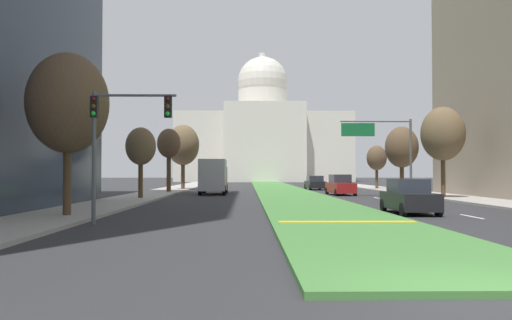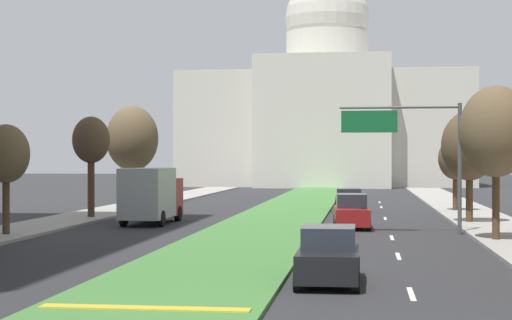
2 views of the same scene
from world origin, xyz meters
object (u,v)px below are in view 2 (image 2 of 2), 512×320
at_px(street_tree_right_mid, 496,132).
at_px(street_tree_left_far, 91,142).
at_px(box_truck_delivery, 151,195).
at_px(street_tree_right_distant, 455,159).
at_px(street_tree_left_distant, 132,139).
at_px(capitol_building, 327,117).
at_px(sedan_midblock, 351,212).
at_px(overhead_guide_sign, 413,140).
at_px(street_tree_right_far, 469,146).
at_px(sedan_lead_stopped, 329,257).
at_px(street_tree_left_mid, 6,155).
at_px(sedan_distant, 349,201).

xyz_separation_m(street_tree_right_mid, street_tree_left_far, (-22.53, 11.75, -0.18)).
bearing_deg(street_tree_right_mid, box_truck_delivery, 154.42).
height_order(street_tree_right_mid, street_tree_right_distant, street_tree_right_mid).
xyz_separation_m(street_tree_right_mid, street_tree_left_distant, (-22.15, 19.80, 0.18)).
xyz_separation_m(capitol_building, sedan_midblock, (4.58, -74.64, -8.73)).
relative_size(capitol_building, overhead_guide_sign, 5.99).
xyz_separation_m(street_tree_right_distant, sedan_midblock, (-6.95, -14.26, -2.84)).
bearing_deg(street_tree_right_far, street_tree_left_distant, 157.54).
distance_m(street_tree_left_far, sedan_lead_stopped, 29.80).
bearing_deg(overhead_guide_sign, street_tree_right_far, 61.74).
xyz_separation_m(overhead_guide_sign, street_tree_left_distant, (-18.74, 15.76, 0.45)).
bearing_deg(street_tree_left_mid, street_tree_right_mid, 0.60).
bearing_deg(street_tree_right_far, sedan_lead_stopped, -106.34).
bearing_deg(street_tree_right_far, street_tree_left_far, 177.06).
xyz_separation_m(sedan_lead_stopped, sedan_midblock, (0.38, 20.36, 0.05)).
relative_size(sedan_distant, box_truck_delivery, 0.71).
xyz_separation_m(street_tree_left_far, sedan_distant, (15.64, 9.20, -3.99)).
height_order(street_tree_left_mid, street_tree_right_far, street_tree_right_far).
bearing_deg(street_tree_right_mid, street_tree_right_far, 89.39).
height_order(overhead_guide_sign, street_tree_right_distant, overhead_guide_sign).
bearing_deg(sedan_distant, overhead_guide_sign, -78.38).
height_order(overhead_guide_sign, street_tree_left_far, overhead_guide_sign).
xyz_separation_m(capitol_building, street_tree_left_far, (-11.44, -69.94, -4.82)).
distance_m(capitol_building, street_tree_left_mid, 82.96).
relative_size(overhead_guide_sign, sedan_lead_stopped, 1.54).
bearing_deg(street_tree_right_mid, sedan_distant, 108.21).
xyz_separation_m(overhead_guide_sign, sedan_distant, (-3.48, 16.92, -3.90)).
bearing_deg(overhead_guide_sign, street_tree_right_distant, 77.45).
bearing_deg(sedan_midblock, sedan_distant, 91.57).
bearing_deg(street_tree_right_distant, street_tree_right_mid, -91.16).
bearing_deg(sedan_midblock, box_truck_delivery, 172.38).
height_order(street_tree_left_mid, street_tree_right_mid, street_tree_right_mid).
height_order(street_tree_left_far, street_tree_right_far, street_tree_right_far).
bearing_deg(street_tree_left_far, street_tree_left_mid, -91.18).
relative_size(capitol_building, street_tree_right_mid, 5.55).
bearing_deg(sedan_distant, street_tree_left_far, -149.54).
bearing_deg(sedan_lead_stopped, street_tree_left_far, 121.97).
relative_size(capitol_building, street_tree_right_distant, 7.49).
bearing_deg(street_tree_left_mid, street_tree_right_distant, 42.88).
height_order(street_tree_right_mid, sedan_distant, street_tree_right_mid).
bearing_deg(overhead_guide_sign, sedan_distant, 101.62).
bearing_deg(street_tree_right_far, box_truck_delivery, -173.65).
xyz_separation_m(street_tree_left_mid, street_tree_left_distant, (0.63, 20.04, 1.20)).
relative_size(capitol_building, street_tree_left_far, 6.15).
bearing_deg(sedan_distant, street_tree_right_distant, 2.84).
height_order(street_tree_right_distant, sedan_lead_stopped, street_tree_right_distant).
xyz_separation_m(street_tree_right_mid, street_tree_right_distant, (0.43, 21.32, -1.24)).
height_order(street_tree_left_far, sedan_midblock, street_tree_left_far).
xyz_separation_m(street_tree_right_distant, sedan_distant, (-7.33, -0.36, -2.92)).
relative_size(street_tree_right_far, street_tree_left_distant, 0.87).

